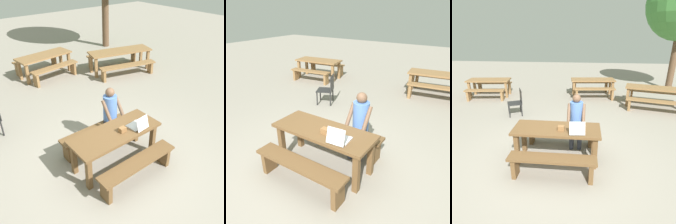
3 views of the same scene
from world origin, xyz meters
The scene contains 14 objects.
ground_plane centered at (0.00, 0.00, 0.00)m, with size 30.00×30.00×0.00m, color gray.
picnic_table_front centered at (0.00, 0.00, 0.60)m, with size 1.73×0.68×0.72m.
bench_near centered at (0.00, -0.61, 0.33)m, with size 1.58×0.30×0.44m.
bench_far centered at (0.00, 0.61, 0.33)m, with size 1.58×0.30×0.44m.
laptop centered at (0.41, -0.17, 0.78)m, with size 0.32×0.35×0.26m.
small_pouch centered at (0.10, -0.08, 0.76)m, with size 0.12×0.10×0.09m.
person_seated centered at (0.36, 0.57, 0.72)m, with size 0.39×0.40×1.25m.
plastic_chair centered at (-1.60, 2.33, 0.44)m, with size 0.58×0.58×0.83m.
picnic_table_rear centered at (0.86, 4.74, 0.59)m, with size 1.84×0.88×0.71m.
bench_rear_south centered at (0.92, 4.15, 0.35)m, with size 1.62×0.47×0.47m.
bench_rear_north centered at (0.79, 5.32, 0.35)m, with size 1.62×0.47×0.47m.
picnic_table_distant centered at (-3.40, 4.24, 0.59)m, with size 1.76×0.94×0.71m.
bench_distant_south centered at (-3.32, 3.62, 0.32)m, with size 1.54×0.49×0.44m.
bench_distant_north centered at (-3.48, 4.85, 0.32)m, with size 1.54×0.49×0.44m.
Camera 2 is at (1.97, -2.55, 2.54)m, focal length 36.13 mm.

